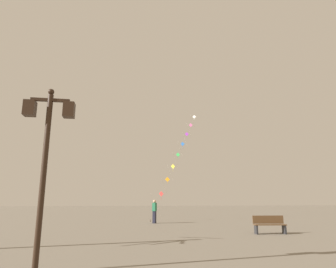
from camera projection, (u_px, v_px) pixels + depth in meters
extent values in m
plane|color=#756B5B|center=(140.00, 225.00, 20.41)|extent=(160.00, 160.00, 0.00)
cylinder|color=black|center=(43.00, 178.00, 7.32)|extent=(0.14, 0.14, 4.36)
sphere|color=black|center=(51.00, 92.00, 7.82)|extent=(0.16, 0.16, 0.16)
cube|color=black|center=(50.00, 100.00, 7.77)|extent=(0.98, 0.08, 0.08)
cube|color=black|center=(30.00, 108.00, 7.64)|extent=(0.28, 0.28, 0.40)
cube|color=beige|center=(30.00, 108.00, 7.64)|extent=(0.19, 0.19, 0.30)
cube|color=black|center=(69.00, 110.00, 7.79)|extent=(0.28, 0.28, 0.40)
cube|color=beige|center=(69.00, 110.00, 7.79)|extent=(0.19, 0.19, 0.30)
cylinder|color=brown|center=(150.00, 221.00, 23.54)|extent=(0.06, 0.06, 0.18)
cylinder|color=silver|center=(156.00, 206.00, 24.65)|extent=(1.12, 1.63, 2.06)
cylinder|color=silver|center=(164.00, 186.00, 26.43)|extent=(0.73, 1.06, 1.34)
cylinder|color=silver|center=(170.00, 173.00, 27.83)|extent=(0.73, 1.06, 1.34)
cylinder|color=silver|center=(176.00, 160.00, 29.23)|extent=(0.73, 1.06, 1.34)
cylinder|color=silver|center=(180.00, 149.00, 30.63)|extent=(0.73, 1.06, 1.34)
cylinder|color=silver|center=(185.00, 139.00, 32.02)|extent=(0.73, 1.06, 1.34)
cylinder|color=silver|center=(189.00, 130.00, 33.42)|extent=(0.73, 1.06, 1.34)
cylinder|color=silver|center=(192.00, 121.00, 34.82)|extent=(0.73, 1.06, 1.34)
cube|color=red|center=(161.00, 194.00, 25.73)|extent=(0.37, 0.28, 0.45)
cylinder|color=red|center=(161.00, 198.00, 25.66)|extent=(0.03, 0.03, 0.33)
cube|color=orange|center=(167.00, 179.00, 27.13)|extent=(0.42, 0.19, 0.45)
cylinder|color=orange|center=(167.00, 183.00, 27.06)|extent=(0.03, 0.04, 0.25)
cube|color=yellow|center=(173.00, 166.00, 28.53)|extent=(0.33, 0.33, 0.45)
cylinder|color=yellow|center=(173.00, 170.00, 28.46)|extent=(0.03, 0.03, 0.30)
cube|color=green|center=(178.00, 155.00, 29.93)|extent=(0.39, 0.24, 0.45)
cylinder|color=green|center=(178.00, 158.00, 29.85)|extent=(0.04, 0.05, 0.31)
cube|color=blue|center=(183.00, 144.00, 31.32)|extent=(0.41, 0.21, 0.45)
cylinder|color=blue|center=(183.00, 147.00, 31.25)|extent=(0.03, 0.04, 0.33)
cube|color=purple|center=(187.00, 134.00, 32.72)|extent=(0.40, 0.24, 0.45)
cylinder|color=purple|center=(187.00, 136.00, 32.66)|extent=(0.03, 0.03, 0.20)
cube|color=pink|center=(191.00, 125.00, 34.12)|extent=(0.42, 0.20, 0.45)
cylinder|color=pink|center=(191.00, 127.00, 34.06)|extent=(0.02, 0.02, 0.22)
cube|color=white|center=(194.00, 117.00, 35.52)|extent=(0.40, 0.23, 0.45)
cylinder|color=white|center=(194.00, 119.00, 35.45)|extent=(0.04, 0.05, 0.27)
cube|color=#1E1E2D|center=(154.00, 217.00, 22.11)|extent=(0.31, 0.36, 0.90)
cube|color=#26724C|center=(154.00, 207.00, 22.27)|extent=(0.39, 0.45, 0.60)
sphere|color=tan|center=(155.00, 201.00, 22.36)|extent=(0.22, 0.22, 0.22)
cylinder|color=#26724C|center=(156.00, 205.00, 22.51)|extent=(0.26, 0.39, 0.50)
cube|color=brown|center=(270.00, 225.00, 14.94)|extent=(1.64, 0.60, 0.04)
cube|color=brown|center=(268.00, 220.00, 15.19)|extent=(1.59, 0.22, 0.40)
cube|color=#262628|center=(256.00, 229.00, 14.86)|extent=(0.12, 0.38, 0.45)
cube|color=#262628|center=(284.00, 229.00, 14.92)|extent=(0.12, 0.38, 0.45)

